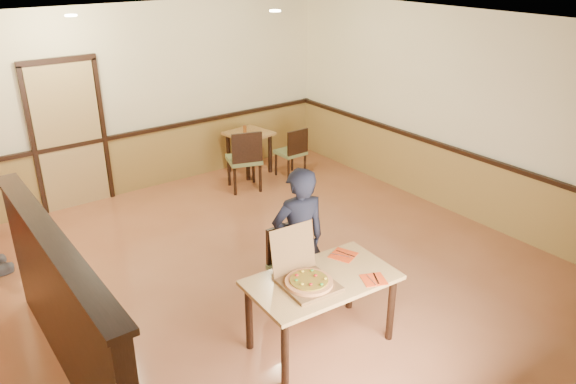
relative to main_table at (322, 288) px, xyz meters
name	(u,v)px	position (x,y,z in m)	size (l,w,h in m)	color
floor	(253,292)	(-0.05, 1.12, -0.62)	(7.00, 7.00, 0.00)	#BB6F48
ceiling	(245,32)	(-0.05, 1.12, 2.18)	(7.00, 7.00, 0.00)	black
wall_back	(120,103)	(-0.05, 4.62, 0.78)	(7.00, 7.00, 0.00)	#FFF5C7
wall_right	(467,117)	(3.45, 1.12, 0.78)	(7.00, 7.00, 0.00)	#FFF5C7
wainscot_back	(128,164)	(-0.05, 4.59, -0.17)	(7.00, 0.04, 0.90)	olive
chair_rail_back	(125,135)	(-0.05, 4.57, 0.30)	(7.00, 0.06, 0.06)	black
wainscot_right	(457,182)	(3.42, 1.12, -0.17)	(0.04, 7.00, 0.90)	olive
chair_rail_right	(460,151)	(3.40, 1.12, 0.30)	(0.06, 7.00, 0.06)	black
back_door	(69,137)	(-0.85, 4.58, 0.43)	(0.90, 0.06, 2.10)	tan
booth_partition	(63,309)	(-2.05, 0.92, 0.11)	(0.20, 3.10, 1.44)	black
spot_b	(71,15)	(-0.85, 3.62, 2.16)	(0.14, 0.14, 0.02)	beige
spot_c	(275,11)	(1.35, 2.62, 2.16)	(0.14, 0.14, 0.02)	beige
main_table	(322,288)	(0.00, 0.00, 0.00)	(1.41, 0.86, 0.73)	tan
diner_chair	(290,263)	(0.19, 0.74, -0.15)	(0.44, 0.44, 0.87)	olive
side_chair_left	(245,158)	(1.42, 3.55, -0.09)	(0.61, 0.61, 0.98)	olive
side_chair_right	(293,151)	(2.34, 3.56, -0.17)	(0.42, 0.42, 0.84)	olive
side_table	(249,142)	(1.89, 4.17, -0.09)	(0.74, 0.74, 0.70)	tan
diner	(299,241)	(0.19, 0.59, 0.17)	(0.58, 0.38, 1.59)	black
pizza_box	(306,278)	(-0.18, 0.01, 0.17)	(0.49, 0.57, 0.48)	brown
pizza	(309,282)	(-0.18, -0.04, 0.16)	(0.43, 0.43, 0.03)	#D88C4E
napkin_near	(374,280)	(0.36, -0.30, 0.11)	(0.28, 0.28, 0.01)	red
napkin_far	(343,255)	(0.43, 0.19, 0.11)	(0.30, 0.30, 0.01)	red
condiment	(245,130)	(1.80, 4.15, 0.15)	(0.06, 0.06, 0.14)	brown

